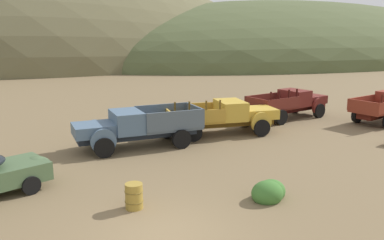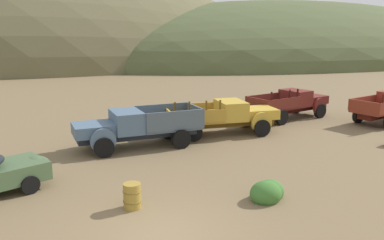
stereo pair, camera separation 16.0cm
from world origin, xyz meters
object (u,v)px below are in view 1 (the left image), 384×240
at_px(truck_oxblood, 293,103).
at_px(oil_drum_spare, 134,196).
at_px(truck_faded_yellow, 229,116).
at_px(truck_chalk_blue, 130,128).

xyz_separation_m(truck_oxblood, oil_drum_spare, (-14.74, -8.24, -0.57)).
distance_m(truck_faded_yellow, oil_drum_spare, 10.92).
distance_m(truck_oxblood, oil_drum_spare, 16.90).
relative_size(truck_chalk_blue, truck_oxblood, 1.05).
relative_size(truck_chalk_blue, truck_faded_yellow, 0.96).
height_order(truck_faded_yellow, oil_drum_spare, truck_faded_yellow).
xyz_separation_m(truck_faded_yellow, oil_drum_spare, (-8.50, -6.84, -0.58)).
xyz_separation_m(truck_chalk_blue, truck_faded_yellow, (5.97, 0.02, -0.01)).
bearing_deg(truck_chalk_blue, oil_drum_spare, 75.92).
xyz_separation_m(truck_chalk_blue, truck_oxblood, (12.22, 1.42, -0.02)).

